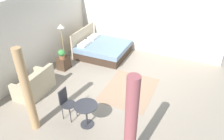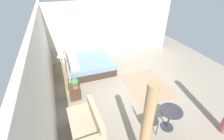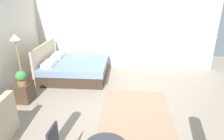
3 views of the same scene
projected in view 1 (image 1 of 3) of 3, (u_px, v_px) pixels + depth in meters
The scene contains 13 objects.
ground_plane at pixel (120, 85), 7.39m from camera, with size 8.97×9.44×0.02m, color gray.
wall_back at pixel (40, 33), 7.78m from camera, with size 8.97×0.12×2.86m, color silver.
wall_right at pixel (147, 21), 8.96m from camera, with size 0.12×6.44×2.86m, color silver.
area_rug at pixel (129, 89), 7.17m from camera, with size 2.06×1.63×0.01m, color #93755B.
bed at pixel (102, 49), 9.21m from camera, with size 1.90×2.07×1.10m.
couch at pixel (35, 85), 6.86m from camera, with size 1.31×0.82×0.87m.
nightstand at pixel (64, 63), 8.25m from camera, with size 0.47×0.38×0.50m.
potted_plant at pixel (62, 54), 7.92m from camera, with size 0.26×0.26×0.38m.
floor_lamp at pixel (61, 32), 8.08m from camera, with size 0.27×0.27×1.66m.
balcony_table at pixel (86, 111), 5.55m from camera, with size 0.63×0.63×0.69m.
cafe_chair_near_window at pixel (66, 101), 5.76m from camera, with size 0.42×0.42×0.94m.
curtain_left at pixel (131, 126), 4.16m from camera, with size 0.25×0.25×2.37m.
curtain_right at pixel (27, 92), 5.11m from camera, with size 0.21×0.21×2.37m.
Camera 1 is at (-5.59, -2.25, 4.31)m, focal length 33.65 mm.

